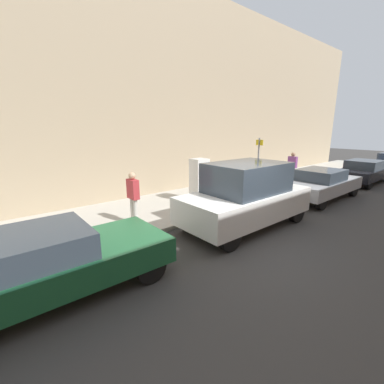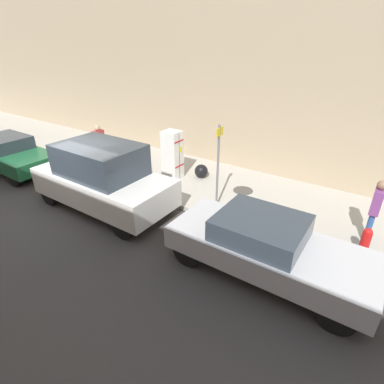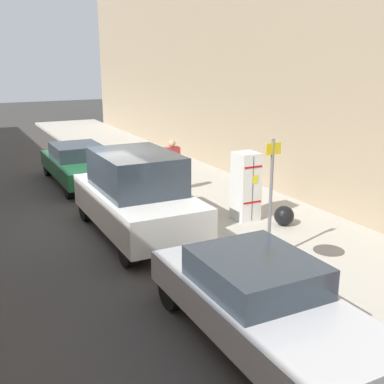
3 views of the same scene
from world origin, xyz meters
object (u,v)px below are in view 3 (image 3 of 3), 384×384
Objects in this scene: discarded_refrigerator at (246,186)px; trash_bag at (284,216)px; street_sign_post at (271,194)px; parked_van_white at (137,195)px; pedestrian_standing_near at (172,162)px; parked_sedan_green at (79,163)px; parked_sedan_silver at (261,301)px.

discarded_refrigerator is 1.29m from trash_bag.
street_sign_post is 0.57× the size of parked_van_white.
pedestrian_standing_near is 3.70m from parked_van_white.
street_sign_post is 1.56× the size of pedestrian_standing_near.
parked_sedan_green is 11.37m from parked_sedan_silver.
pedestrian_standing_near is at bearing -79.66° from discarded_refrigerator.
parked_van_white is (1.86, -3.10, -0.56)m from street_sign_post.
parked_sedan_silver is at bearing 51.84° from street_sign_post.
parked_van_white reaches higher than parked_sedan_silver.
street_sign_post is 0.58× the size of parked_sedan_silver.
pedestrian_standing_near is at bearing -128.75° from parked_van_white.
parked_sedan_silver is at bearing 59.31° from discarded_refrigerator.
discarded_refrigerator is 7.08m from parked_sedan_green.
trash_bag is (-0.62, 0.91, -0.66)m from discarded_refrigerator.
trash_bag is (-1.70, -1.67, -1.23)m from street_sign_post.
pedestrian_standing_near reaches higher than parked_sedan_silver.
parked_sedan_green is (1.86, -9.01, -0.90)m from street_sign_post.
trash_bag is 3.89m from parked_van_white.
street_sign_post reaches higher than parked_van_white.
discarded_refrigerator is at bearing 170.00° from parked_van_white.
parked_van_white is (3.56, -1.43, 0.67)m from trash_bag.
parked_sedan_green is at bearing -90.00° from parked_van_white.
street_sign_post reaches higher than parked_sedan_silver.
parked_sedan_silver is at bearing 90.00° from parked_sedan_green.
trash_bag is 0.11× the size of parked_sedan_silver.
discarded_refrigerator reaches higher than trash_bag.
parked_van_white is (-0.00, 5.91, 0.34)m from parked_sedan_green.
pedestrian_standing_near is at bearing -73.93° from trash_bag.
parked_van_white is at bearing -10.00° from discarded_refrigerator.
parked_sedan_green is 1.00× the size of parked_van_white.
parked_sedan_green is at bearing -78.35° from street_sign_post.
street_sign_post is at bearing 67.34° from discarded_refrigerator.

